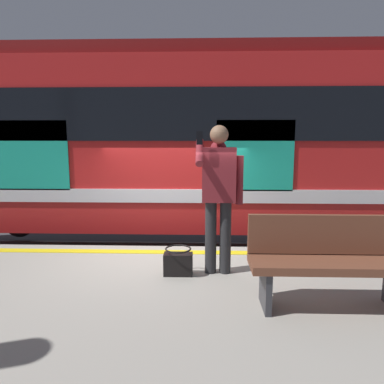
{
  "coord_description": "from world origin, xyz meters",
  "views": [
    {
      "loc": [
        -0.51,
        5.23,
        2.66
      ],
      "look_at": [
        -0.35,
        0.3,
        1.9
      ],
      "focal_mm": 32.69,
      "sensor_mm": 36.0,
      "label": 1
    }
  ],
  "objects_px": {
    "passenger": "(219,187)",
    "handbag": "(178,262)",
    "train_carriage": "(153,140)",
    "bench": "(330,258)"
  },
  "relations": [
    {
      "from": "passenger",
      "to": "handbag",
      "type": "xyz_separation_m",
      "value": [
        0.49,
        0.1,
        -0.92
      ]
    },
    {
      "from": "passenger",
      "to": "handbag",
      "type": "distance_m",
      "value": 1.04
    },
    {
      "from": "passenger",
      "to": "handbag",
      "type": "height_order",
      "value": "passenger"
    },
    {
      "from": "train_carriage",
      "to": "handbag",
      "type": "xyz_separation_m",
      "value": [
        -0.77,
        3.38,
        -1.46
      ]
    },
    {
      "from": "handbag",
      "to": "train_carriage",
      "type": "bearing_deg",
      "value": -77.17
    },
    {
      "from": "passenger",
      "to": "bench",
      "type": "distance_m",
      "value": 1.48
    },
    {
      "from": "passenger",
      "to": "bench",
      "type": "relative_size",
      "value": 1.15
    },
    {
      "from": "train_carriage",
      "to": "passenger",
      "type": "height_order",
      "value": "train_carriage"
    },
    {
      "from": "passenger",
      "to": "bench",
      "type": "bearing_deg",
      "value": 141.25
    },
    {
      "from": "handbag",
      "to": "passenger",
      "type": "bearing_deg",
      "value": -167.94
    }
  ]
}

